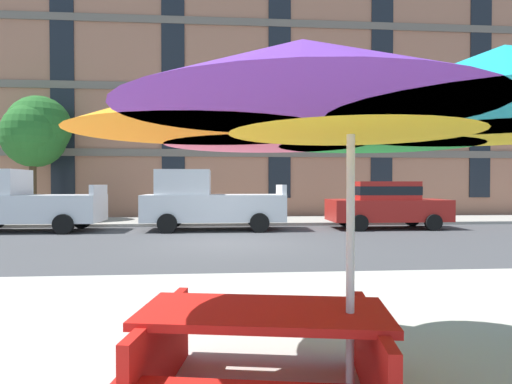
{
  "coord_description": "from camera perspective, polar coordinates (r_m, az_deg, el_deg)",
  "views": [
    {
      "loc": [
        -0.25,
        -11.95,
        1.68
      ],
      "look_at": [
        0.96,
        3.2,
        1.4
      ],
      "focal_mm": 29.91,
      "sensor_mm": 36.0,
      "label": 1
    }
  ],
  "objects": [
    {
      "name": "picnic_table",
      "position": [
        3.32,
        1.04,
        -20.04
      ],
      "size": [
        2.03,
        1.8,
        0.77
      ],
      "color": "red",
      "rests_on": "ground"
    },
    {
      "name": "sidewalk_far",
      "position": [
        18.82,
        -3.82,
        -3.88
      ],
      "size": [
        56.0,
        3.6,
        0.12
      ],
      "primitive_type": "cube",
      "color": "#9E998E",
      "rests_on": "ground"
    },
    {
      "name": "apartment_building",
      "position": [
        27.35,
        -4.07,
        11.0
      ],
      "size": [
        41.52,
        12.08,
        12.8
      ],
      "color": "#A87056",
      "rests_on": "ground"
    },
    {
      "name": "pickup_white",
      "position": [
        17.2,
        -29.01,
        -1.25
      ],
      "size": [
        5.1,
        2.12,
        2.2
      ],
      "color": "silver",
      "rests_on": "ground"
    },
    {
      "name": "ground_plane",
      "position": [
        12.07,
        -3.38,
        -6.95
      ],
      "size": [
        120.0,
        120.0,
        0.0
      ],
      "primitive_type": "plane",
      "color": "#424244"
    },
    {
      "name": "street_tree_left",
      "position": [
        20.85,
        -27.44,
        7.18
      ],
      "size": [
        2.86,
        3.02,
        5.52
      ],
      "color": "#4C3823",
      "rests_on": "ground"
    },
    {
      "name": "patio_umbrella",
      "position": [
        3.13,
        12.58,
        10.84
      ],
      "size": [
        3.87,
        3.6,
        2.47
      ],
      "color": "silver",
      "rests_on": "ground"
    },
    {
      "name": "sedan_red",
      "position": [
        16.84,
        16.99,
        -1.47
      ],
      "size": [
        4.4,
        1.98,
        1.78
      ],
      "color": "#B21E19",
      "rests_on": "ground"
    },
    {
      "name": "pickup_white_midblock",
      "position": [
        15.67,
        -6.48,
        -1.34
      ],
      "size": [
        5.1,
        2.12,
        2.2
      ],
      "color": "silver",
      "rests_on": "ground"
    }
  ]
}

